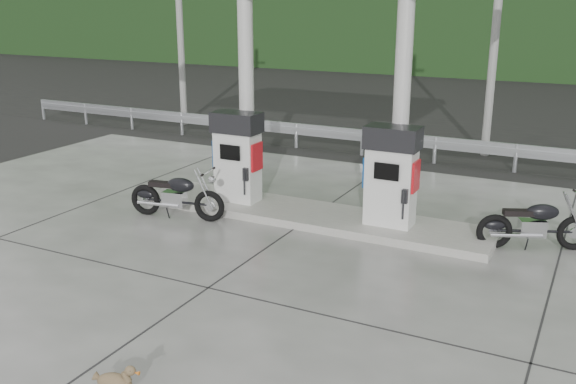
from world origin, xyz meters
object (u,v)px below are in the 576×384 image
at_px(motorcycle_left, 177,196).
at_px(gas_pump_left, 237,157).
at_px(duck, 115,383).
at_px(motorcycle_right, 535,225).
at_px(gas_pump_right, 391,176).

bearing_deg(motorcycle_left, gas_pump_left, 47.99).
relative_size(gas_pump_left, duck, 3.65).
bearing_deg(duck, motorcycle_left, 107.92).
height_order(gas_pump_left, duck, gas_pump_left).
relative_size(motorcycle_right, duck, 3.67).
distance_m(gas_pump_left, gas_pump_right, 3.20).
bearing_deg(duck, motorcycle_right, 50.30).
bearing_deg(motorcycle_right, motorcycle_left, 169.38).
bearing_deg(motorcycle_right, gas_pump_right, 164.03).
xyz_separation_m(gas_pump_left, duck, (2.24, -6.22, -0.87)).
bearing_deg(gas_pump_right, gas_pump_left, 180.00).
relative_size(gas_pump_left, gas_pump_right, 1.00).
distance_m(gas_pump_left, motorcycle_left, 1.45).
relative_size(gas_pump_right, duck, 3.65).
bearing_deg(gas_pump_right, duck, -98.77).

